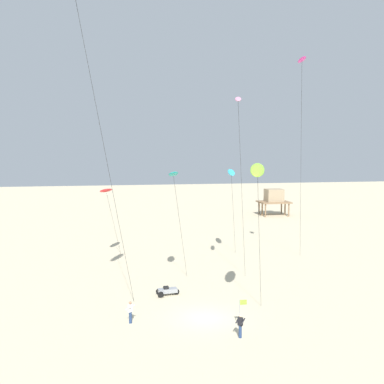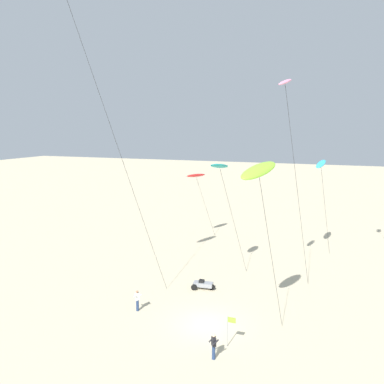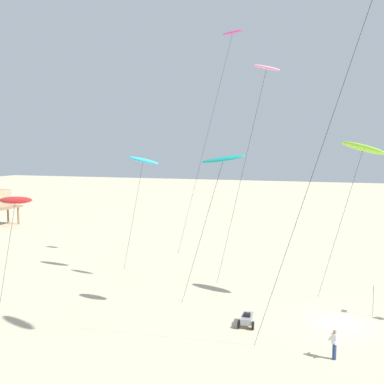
{
  "view_description": "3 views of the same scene",
  "coord_description": "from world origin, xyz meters",
  "px_view_note": "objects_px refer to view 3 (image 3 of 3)",
  "views": [
    {
      "loc": [
        -6.72,
        -30.76,
        12.9
      ],
      "look_at": [
        -0.14,
        4.88,
        9.36
      ],
      "focal_mm": 39.37,
      "sensor_mm": 36.0,
      "label": 1
    },
    {
      "loc": [
        7.73,
        -24.08,
        14.09
      ],
      "look_at": [
        -3.44,
        6.17,
        8.57
      ],
      "focal_mm": 35.17,
      "sensor_mm": 36.0,
      "label": 2
    },
    {
      "loc": [
        -32.06,
        -0.44,
        11.61
      ],
      "look_at": [
        -4.91,
        8.59,
        8.89
      ],
      "focal_mm": 44.71,
      "sensor_mm": 36.0,
      "label": 3
    }
  ],
  "objects_px": {
    "kite_magenta": "(231,40)",
    "marker_flag": "(373,294)",
    "kite_teal": "(223,160)",
    "kite_flyer_nearest": "(335,344)",
    "kite_lime": "(363,148)",
    "beach_buggy": "(247,319)",
    "kite_pink": "(266,71)",
    "kite_red": "(15,200)",
    "kite_cyan": "(143,161)"
  },
  "relations": [
    {
      "from": "kite_cyan",
      "to": "kite_flyer_nearest",
      "type": "distance_m",
      "value": 23.14
    },
    {
      "from": "kite_flyer_nearest",
      "to": "marker_flag",
      "type": "distance_m",
      "value": 8.31
    },
    {
      "from": "kite_pink",
      "to": "kite_red",
      "type": "distance_m",
      "value": 20.0
    },
    {
      "from": "kite_flyer_nearest",
      "to": "kite_pink",
      "type": "bearing_deg",
      "value": 29.88
    },
    {
      "from": "kite_pink",
      "to": "marker_flag",
      "type": "xyz_separation_m",
      "value": [
        -1.98,
        -8.0,
        -15.72
      ]
    },
    {
      "from": "kite_magenta",
      "to": "beach_buggy",
      "type": "bearing_deg",
      "value": -161.68
    },
    {
      "from": "kite_pink",
      "to": "kite_cyan",
      "type": "bearing_deg",
      "value": 76.97
    },
    {
      "from": "kite_pink",
      "to": "kite_red",
      "type": "relative_size",
      "value": 2.07
    },
    {
      "from": "kite_magenta",
      "to": "kite_teal",
      "type": "xyz_separation_m",
      "value": [
        -13.72,
        -2.91,
        -10.78
      ]
    },
    {
      "from": "kite_magenta",
      "to": "kite_pink",
      "type": "relative_size",
      "value": 1.25
    },
    {
      "from": "kite_flyer_nearest",
      "to": "kite_teal",
      "type": "bearing_deg",
      "value": 59.85
    },
    {
      "from": "kite_lime",
      "to": "kite_teal",
      "type": "relative_size",
      "value": 1.09
    },
    {
      "from": "kite_lime",
      "to": "kite_pink",
      "type": "xyz_separation_m",
      "value": [
        0.57,
        7.03,
        5.72
      ]
    },
    {
      "from": "kite_teal",
      "to": "kite_flyer_nearest",
      "type": "relative_size",
      "value": 6.74
    },
    {
      "from": "kite_magenta",
      "to": "marker_flag",
      "type": "relative_size",
      "value": 10.65
    },
    {
      "from": "kite_teal",
      "to": "beach_buggy",
      "type": "bearing_deg",
      "value": -114.65
    },
    {
      "from": "kite_red",
      "to": "kite_flyer_nearest",
      "type": "bearing_deg",
      "value": -84.07
    },
    {
      "from": "kite_lime",
      "to": "kite_pink",
      "type": "distance_m",
      "value": 9.08
    },
    {
      "from": "beach_buggy",
      "to": "kite_cyan",
      "type": "bearing_deg",
      "value": 51.46
    },
    {
      "from": "kite_lime",
      "to": "marker_flag",
      "type": "distance_m",
      "value": 10.15
    },
    {
      "from": "kite_teal",
      "to": "kite_cyan",
      "type": "bearing_deg",
      "value": 49.13
    },
    {
      "from": "kite_cyan",
      "to": "kite_teal",
      "type": "xyz_separation_m",
      "value": [
        -8.19,
        -9.47,
        0.38
      ]
    },
    {
      "from": "kite_pink",
      "to": "marker_flag",
      "type": "distance_m",
      "value": 17.75
    },
    {
      "from": "marker_flag",
      "to": "kite_cyan",
      "type": "bearing_deg",
      "value": 76.61
    },
    {
      "from": "kite_flyer_nearest",
      "to": "kite_lime",
      "type": "bearing_deg",
      "value": -8.0
    },
    {
      "from": "beach_buggy",
      "to": "kite_flyer_nearest",
      "type": "bearing_deg",
      "value": -121.92
    },
    {
      "from": "kite_flyer_nearest",
      "to": "kite_cyan",
      "type": "bearing_deg",
      "value": 53.51
    },
    {
      "from": "kite_cyan",
      "to": "kite_red",
      "type": "xyz_separation_m",
      "value": [
        -14.53,
        2.1,
        -2.07
      ]
    },
    {
      "from": "marker_flag",
      "to": "kite_teal",
      "type": "bearing_deg",
      "value": 110.23
    },
    {
      "from": "kite_pink",
      "to": "marker_flag",
      "type": "height_order",
      "value": "kite_pink"
    },
    {
      "from": "kite_teal",
      "to": "marker_flag",
      "type": "distance_m",
      "value": 13.95
    },
    {
      "from": "kite_pink",
      "to": "marker_flag",
      "type": "bearing_deg",
      "value": -103.89
    },
    {
      "from": "kite_teal",
      "to": "kite_red",
      "type": "height_order",
      "value": "kite_teal"
    },
    {
      "from": "kite_pink",
      "to": "beach_buggy",
      "type": "distance_m",
      "value": 17.99
    },
    {
      "from": "kite_lime",
      "to": "kite_flyer_nearest",
      "type": "bearing_deg",
      "value": 172.0
    },
    {
      "from": "kite_lime",
      "to": "beach_buggy",
      "type": "distance_m",
      "value": 14.31
    },
    {
      "from": "beach_buggy",
      "to": "marker_flag",
      "type": "bearing_deg",
      "value": -60.28
    },
    {
      "from": "beach_buggy",
      "to": "marker_flag",
      "type": "height_order",
      "value": "marker_flag"
    },
    {
      "from": "kite_pink",
      "to": "beach_buggy",
      "type": "xyz_separation_m",
      "value": [
        -6.47,
        -0.14,
        -16.78
      ]
    },
    {
      "from": "kite_cyan",
      "to": "kite_teal",
      "type": "height_order",
      "value": "kite_teal"
    },
    {
      "from": "kite_magenta",
      "to": "marker_flag",
      "type": "bearing_deg",
      "value": -128.52
    },
    {
      "from": "kite_lime",
      "to": "beach_buggy",
      "type": "xyz_separation_m",
      "value": [
        -5.9,
        6.9,
        -11.06
      ]
    },
    {
      "from": "kite_magenta",
      "to": "kite_cyan",
      "type": "distance_m",
      "value": 14.07
    },
    {
      "from": "kite_lime",
      "to": "kite_red",
      "type": "height_order",
      "value": "kite_lime"
    },
    {
      "from": "kite_lime",
      "to": "beach_buggy",
      "type": "height_order",
      "value": "kite_lime"
    },
    {
      "from": "kite_lime",
      "to": "kite_cyan",
      "type": "bearing_deg",
      "value": 80.15
    },
    {
      "from": "kite_magenta",
      "to": "kite_red",
      "type": "xyz_separation_m",
      "value": [
        -20.06,
        8.66,
        -13.23
      ]
    },
    {
      "from": "kite_flyer_nearest",
      "to": "marker_flag",
      "type": "bearing_deg",
      "value": -16.03
    },
    {
      "from": "kite_lime",
      "to": "kite_flyer_nearest",
      "type": "xyz_separation_m",
      "value": [
        -9.37,
        1.32,
        -10.6
      ]
    },
    {
      "from": "kite_teal",
      "to": "beach_buggy",
      "type": "xyz_separation_m",
      "value": [
        -0.88,
        -1.92,
        -10.32
      ]
    }
  ]
}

